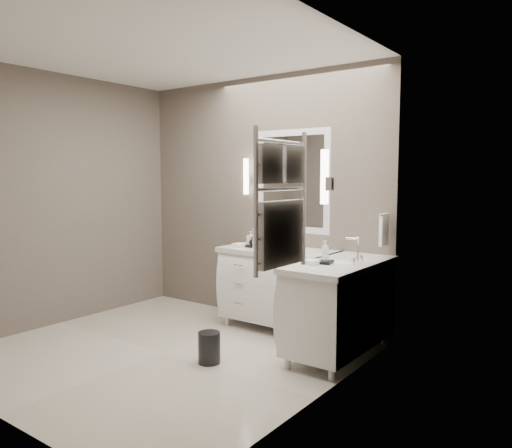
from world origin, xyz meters
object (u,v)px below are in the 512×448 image
Objects in this scene: vanity_right at (340,302)px; towel_ladder at (281,210)px; vanity_back at (279,283)px; waste_bin at (209,348)px.

towel_ladder reaches higher than vanity_right.
vanity_back is at bearing 159.62° from vanity_right.
vanity_back is 1.38× the size of towel_ladder.
towel_ladder is (0.23, -1.30, 0.91)m from vanity_right.
vanity_back reaches higher than waste_bin.
vanity_right is 1.60m from towel_ladder.
towel_ladder is 3.34× the size of waste_bin.
vanity_right is 1.38× the size of towel_ladder.
vanity_back and vanity_right have the same top height.
vanity_right is 1.22m from waste_bin.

